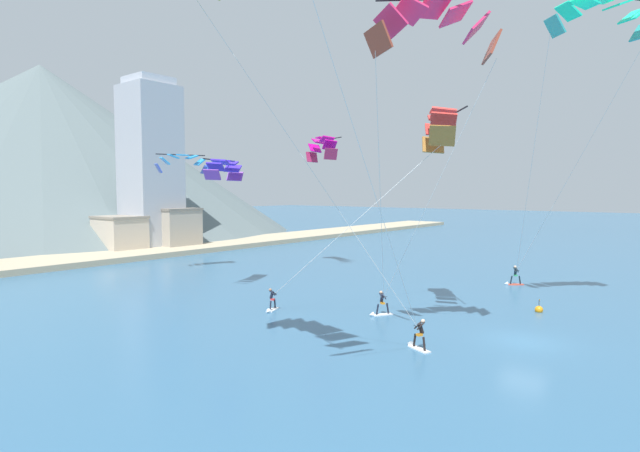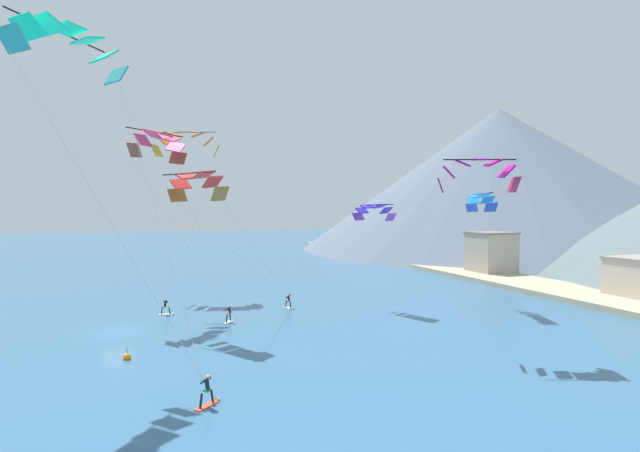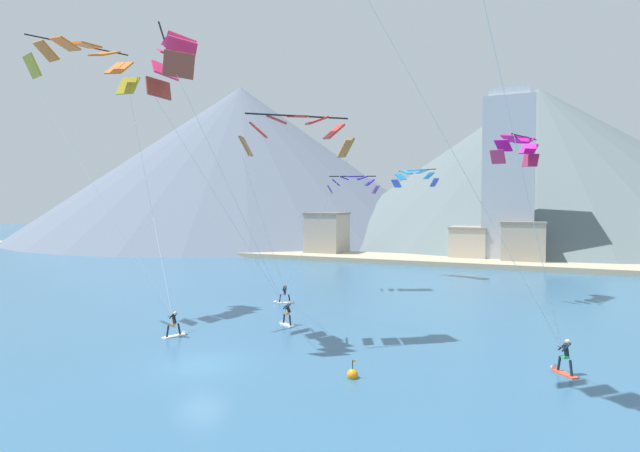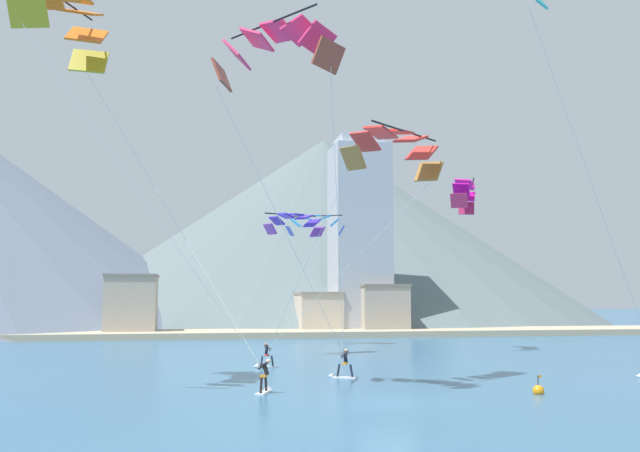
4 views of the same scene
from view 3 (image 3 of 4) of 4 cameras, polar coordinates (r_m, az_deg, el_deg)
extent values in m
plane|color=#336084|center=(27.88, -13.45, -15.19)|extent=(400.00, 400.00, 0.00)
cube|color=white|center=(35.58, -3.79, -11.19)|extent=(1.46, 1.12, 0.07)
cylinder|color=black|center=(35.16, -3.44, -10.70)|extent=(0.27, 0.23, 0.73)
cylinder|color=black|center=(35.81, -4.13, -10.45)|extent=(0.27, 0.23, 0.73)
cube|color=orange|center=(35.40, -3.79, -9.94)|extent=(0.36, 0.38, 0.12)
cylinder|color=black|center=(35.38, -3.66, -9.40)|extent=(0.40, 0.47, 0.62)
cylinder|color=black|center=(35.19, -3.69, -9.17)|extent=(0.34, 0.49, 0.40)
cylinder|color=black|center=(35.39, -3.90, -9.11)|extent=(0.34, 0.49, 0.40)
cylinder|color=black|center=(35.20, -4.05, -9.22)|extent=(0.46, 0.29, 0.03)
sphere|color=tan|center=(35.38, -3.45, -8.77)|extent=(0.22, 0.22, 0.22)
cone|color=white|center=(36.28, -4.53, -10.82)|extent=(0.44, 0.46, 0.36)
cube|color=white|center=(33.87, -16.39, -11.99)|extent=(0.96, 1.50, 0.07)
cylinder|color=black|center=(33.60, -17.01, -11.42)|extent=(0.21, 0.27, 0.73)
cylinder|color=black|center=(33.95, -15.80, -11.25)|extent=(0.21, 0.27, 0.73)
cube|color=orange|center=(33.68, -16.41, -10.67)|extent=(0.37, 0.33, 0.12)
cylinder|color=black|center=(33.53, -16.34, -10.15)|extent=(0.46, 0.36, 0.62)
cylinder|color=black|center=(33.52, -16.61, -9.85)|extent=(0.52, 0.28, 0.40)
cylinder|color=black|center=(33.63, -16.24, -9.80)|extent=(0.52, 0.28, 0.40)
cylinder|color=black|center=(33.74, -16.57, -9.82)|extent=(0.23, 0.49, 0.03)
sphere|color=beige|center=(33.32, -16.23, -9.55)|extent=(0.22, 0.22, 0.22)
cone|color=white|center=(34.25, -15.08, -11.70)|extent=(0.45, 0.42, 0.36)
cube|color=white|center=(43.28, -4.06, -8.74)|extent=(1.50, 0.93, 0.07)
cylinder|color=black|center=(43.17, -3.53, -8.26)|extent=(0.25, 0.19, 0.69)
cylinder|color=black|center=(43.26, -4.58, -8.24)|extent=(0.25, 0.19, 0.69)
cube|color=red|center=(43.14, -4.06, -7.75)|extent=(0.31, 0.35, 0.12)
cylinder|color=black|center=(43.16, -4.05, -7.33)|extent=(0.32, 0.40, 0.59)
cylinder|color=black|center=(43.02, -3.92, -7.13)|extent=(0.25, 0.49, 0.38)
cylinder|color=black|center=(43.04, -4.21, -7.13)|extent=(0.25, 0.49, 0.38)
cylinder|color=black|center=(42.86, -4.09, -7.21)|extent=(0.50, 0.22, 0.03)
sphere|color=#9E7051|center=(43.20, -4.04, -6.82)|extent=(0.21, 0.21, 0.21)
cone|color=white|center=(43.37, -5.21, -8.63)|extent=(0.41, 0.44, 0.36)
cube|color=#E54C33|center=(28.51, 26.18, -14.91)|extent=(1.25, 1.40, 0.07)
cylinder|color=#14232D|center=(28.11, 26.75, -14.29)|extent=(0.26, 0.28, 0.77)
cylinder|color=#14232D|center=(28.67, 25.66, -13.93)|extent=(0.26, 0.28, 0.77)
cube|color=#33B266|center=(28.27, 26.22, -13.29)|extent=(0.40, 0.39, 0.12)
cylinder|color=#14232D|center=(28.22, 26.31, -12.60)|extent=(0.41, 0.39, 0.64)
cylinder|color=#14232D|center=(28.02, 26.34, -12.32)|extent=(0.48, 0.41, 0.42)
cylinder|color=#14232D|center=(28.20, 25.99, -12.22)|extent=(0.48, 0.41, 0.42)
cylinder|color=black|center=(28.00, 25.88, -12.39)|extent=(0.35, 0.42, 0.03)
sphere|color=beige|center=(28.17, 26.45, -11.74)|extent=(0.23, 0.23, 0.23)
cone|color=white|center=(29.11, 25.01, -14.38)|extent=(0.47, 0.46, 0.36)
cube|color=#953C2A|center=(30.12, -15.83, 17.31)|extent=(1.83, 1.43, 1.49)
cube|color=#F12A5F|center=(31.17, -15.59, 18.78)|extent=(2.07, 1.74, 1.37)
cube|color=#F12A5F|center=(32.45, -15.68, 19.39)|extent=(2.15, 1.99, 1.05)
cube|color=#F12A5F|center=(33.74, -16.05, 19.15)|extent=(2.10, 2.14, 0.57)
cube|color=#F12A5F|center=(34.88, -16.62, 18.16)|extent=(1.92, 2.16, 1.05)
cube|color=#F12A5F|center=(35.71, -17.29, 16.62)|extent=(1.61, 2.09, 1.37)
cube|color=#953C2A|center=(36.14, -17.98, 14.74)|extent=(1.22, 1.90, 1.49)
cylinder|color=black|center=(33.67, -17.34, 19.54)|extent=(3.77, 5.29, 0.10)
cylinder|color=silver|center=(31.50, -9.46, 2.46)|extent=(2.40, 8.29, 14.29)
cylinder|color=silver|center=(34.72, -11.21, 2.44)|extent=(7.64, 4.07, 14.29)
cube|color=#AA9A1E|center=(41.68, -30.04, 15.53)|extent=(2.07, 1.53, 1.62)
cube|color=orange|center=(42.13, -28.80, 17.11)|extent=(2.20, 1.90, 1.41)
cube|color=orange|center=(42.74, -27.11, 18.04)|extent=(2.30, 2.07, 1.00)
cube|color=orange|center=(43.41, -25.22, 18.21)|extent=(2.34, 2.03, 0.45)
cube|color=orange|center=(44.04, -23.43, 17.62)|extent=(2.34, 1.84, 1.00)
cube|color=orange|center=(44.56, -22.01, 16.39)|extent=(2.28, 1.47, 1.41)
cube|color=#AA9A1E|center=(44.89, -21.11, 14.71)|extent=(2.18, 0.95, 1.62)
cylinder|color=black|center=(44.22, -25.78, 18.10)|extent=(3.09, 6.80, 0.10)
cylinder|color=silver|center=(36.53, -24.15, 3.69)|extent=(11.39, 1.13, 16.08)
cylinder|color=silver|center=(38.51, -19.02, 3.69)|extent=(9.45, 6.46, 16.08)
cube|color=#A66C2C|center=(31.69, 2.94, 8.90)|extent=(1.59, 1.61, 1.32)
cube|color=red|center=(31.54, 1.58, 10.73)|extent=(1.84, 1.82, 1.13)
cube|color=red|center=(31.39, -0.37, 11.96)|extent=(1.95, 1.96, 0.80)
cube|color=red|center=(31.26, -2.67, 12.41)|extent=(1.94, 2.03, 0.35)
cube|color=red|center=(31.16, -4.99, 12.02)|extent=(1.83, 2.02, 0.80)
cube|color=red|center=(31.12, -7.02, 10.82)|extent=(1.59, 1.95, 1.13)
cube|color=#A66C2C|center=(31.14, -8.46, 8.99)|extent=(1.25, 1.80, 1.32)
cylinder|color=black|center=(30.55, -2.55, 12.45)|extent=(4.93, 4.13, 0.10)
cylinder|color=silver|center=(36.93, -0.93, -0.81)|extent=(8.69, 7.82, 10.18)
cylinder|color=silver|center=(36.67, -6.11, -0.85)|extent=(2.99, 11.27, 10.18)
cylinder|color=silver|center=(22.33, 21.81, 7.12)|extent=(3.94, 9.69, 17.88)
cylinder|color=silver|center=(25.04, 15.74, 6.67)|extent=(9.34, 4.68, 17.88)
cube|color=purple|center=(49.21, 1.17, 4.21)|extent=(1.03, 1.58, 0.92)
cube|color=#4027CB|center=(49.20, 1.85, 4.99)|extent=(1.25, 1.65, 0.77)
cube|color=#4027CB|center=(49.23, 2.77, 5.51)|extent=(1.39, 1.69, 0.53)
cube|color=#4027CB|center=(49.29, 3.80, 5.68)|extent=(1.44, 1.70, 0.23)
cube|color=#4027CB|center=(49.37, 4.82, 5.49)|extent=(1.45, 1.68, 0.53)
cube|color=#4027CB|center=(49.46, 5.72, 4.97)|extent=(1.37, 1.61, 0.77)
cube|color=purple|center=(49.55, 6.38, 4.18)|extent=(1.19, 1.52, 0.92)
cylinder|color=black|center=(49.94, 3.74, 5.69)|extent=(4.40, 1.66, 0.10)
cube|color=blue|center=(60.30, 8.72, 4.81)|extent=(1.09, 1.39, 1.03)
cube|color=#2394DB|center=(59.93, 9.21, 5.56)|extent=(1.30, 1.47, 0.86)
cube|color=#2394DB|center=(59.46, 9.91, 6.07)|extent=(1.41, 1.53, 0.59)
cube|color=#2394DB|center=(58.95, 10.73, 6.27)|extent=(1.40, 1.55, 0.24)
cube|color=#2394DB|center=(58.45, 11.59, 6.12)|extent=(1.33, 1.53, 0.59)
cube|color=#2394DB|center=(58.04, 12.36, 5.64)|extent=(1.16, 1.50, 0.86)
cube|color=blue|center=(57.75, 12.96, 4.89)|extent=(0.89, 1.43, 1.03)
cylinder|color=black|center=(59.44, 11.01, 6.29)|extent=(4.81, 2.15, 0.10)
cube|color=#A72651|center=(50.12, 22.93, 6.93)|extent=(1.51, 0.94, 1.25)
cube|color=#CD0A8D|center=(49.63, 22.75, 8.13)|extent=(1.69, 1.34, 1.10)
cube|color=#CD0A8D|center=(48.84, 22.31, 9.03)|extent=(1.78, 1.61, 0.77)
cube|color=#CD0A8D|center=(47.86, 21.67, 9.47)|extent=(1.80, 1.73, 0.31)
cube|color=#CD0A8D|center=(46.87, 20.93, 9.34)|extent=(1.73, 1.73, 0.77)
cube|color=#CD0A8D|center=(46.03, 20.21, 8.63)|extent=(1.59, 1.56, 1.10)
cube|color=#A72651|center=(45.50, 19.65, 7.46)|extent=(1.38, 1.24, 1.25)
cylinder|color=black|center=(47.55, 22.33, 9.40)|extent=(1.97, 5.06, 0.10)
sphere|color=orange|center=(25.33, 3.74, -16.59)|extent=(0.56, 0.56, 0.56)
cylinder|color=black|center=(25.17, 3.75, -15.52)|extent=(0.04, 0.04, 0.44)
cube|color=orange|center=(25.09, 3.95, -15.15)|extent=(0.18, 0.01, 0.12)
cube|color=tan|center=(75.22, 10.97, -3.77)|extent=(180.00, 10.00, 0.70)
cube|color=beige|center=(78.23, 16.69, -2.06)|extent=(5.19, 6.33, 4.87)
cube|color=gray|center=(78.08, 16.71, -0.17)|extent=(5.40, 6.59, 0.30)
cube|color=#A89E8E|center=(81.98, 0.81, -1.06)|extent=(5.71, 6.26, 6.87)
cube|color=slate|center=(81.84, 0.81, 1.45)|extent=(5.93, 6.51, 0.30)
cube|color=#A89E8E|center=(75.33, 22.22, -1.95)|extent=(5.69, 4.96, 5.81)
cube|color=slate|center=(75.17, 22.25, 0.37)|extent=(5.91, 5.16, 0.30)
cube|color=#A8ADB7|center=(78.23, 20.79, 4.82)|extent=(7.00, 7.00, 23.78)
cube|color=silver|center=(79.77, 20.93, 13.82)|extent=(5.60, 5.60, 1.20)
cone|color=slate|center=(124.52, 23.60, 6.36)|extent=(102.27, 102.27, 34.81)
cone|color=slate|center=(136.24, -9.00, 7.22)|extent=(111.36, 111.36, 39.77)
camera|label=1|loc=(46.79, -50.90, 1.74)|focal=28.00mm
camera|label=2|loc=(35.47, 68.08, 4.23)|focal=24.00mm
camera|label=4|loc=(26.80, -88.32, -7.79)|focal=40.00mm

